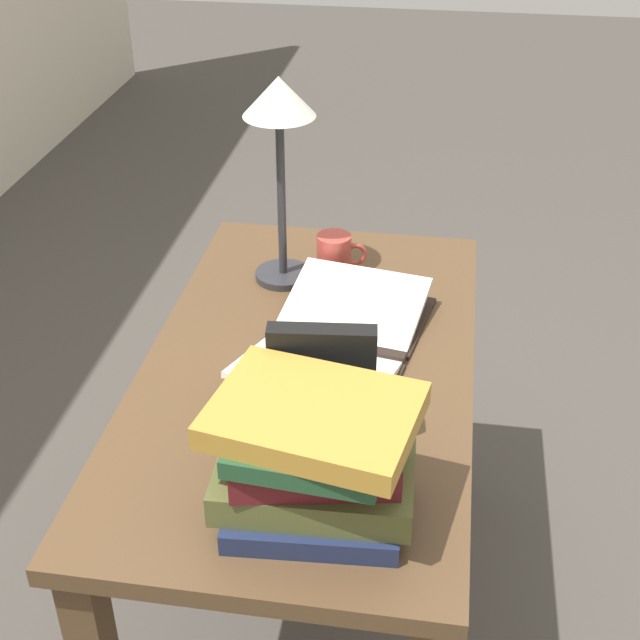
{
  "coord_description": "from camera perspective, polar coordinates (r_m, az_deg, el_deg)",
  "views": [
    {
      "loc": [
        -1.37,
        -0.24,
        1.71
      ],
      "look_at": [
        0.03,
        -0.02,
        0.81
      ],
      "focal_mm": 50.0,
      "sensor_mm": 36.0,
      "label": 1
    }
  ],
  "objects": [
    {
      "name": "coffee_mug",
      "position": [
        1.96,
        1.09,
        4.11
      ],
      "size": [
        0.08,
        0.11,
        0.1
      ],
      "rotation": [
        0.0,
        0.0,
        5.03
      ],
      "color": "#B74238",
      "rests_on": "reading_desk"
    },
    {
      "name": "open_book",
      "position": [
        1.72,
        1.0,
        -1.39
      ],
      "size": [
        0.53,
        0.37,
        0.07
      ],
      "rotation": [
        0.0,
        0.0,
        -0.18
      ],
      "color": "black",
      "rests_on": "reading_desk"
    },
    {
      "name": "reading_lamp",
      "position": [
        1.83,
        -2.6,
        12.38
      ],
      "size": [
        0.15,
        0.15,
        0.45
      ],
      "color": "#2D2D33",
      "rests_on": "reading_desk"
    },
    {
      "name": "book_stack_tall",
      "position": [
        1.32,
        -0.37,
        -8.94
      ],
      "size": [
        0.26,
        0.32,
        0.21
      ],
      "color": "#1E284C",
      "rests_on": "reading_desk"
    },
    {
      "name": "book_standing_upright",
      "position": [
        1.44,
        0.11,
        -4.49
      ],
      "size": [
        0.05,
        0.17,
        0.24
      ],
      "rotation": [
        0.0,
        0.0,
        0.1
      ],
      "color": "black",
      "rests_on": "reading_desk"
    },
    {
      "name": "reading_desk",
      "position": [
        1.77,
        -0.73,
        -6.02
      ],
      "size": [
        1.13,
        0.63,
        0.73
      ],
      "color": "brown",
      "rests_on": "ground_plane"
    },
    {
      "name": "ground_plane",
      "position": [
        2.21,
        -0.62,
        -18.54
      ],
      "size": [
        12.0,
        12.0,
        0.0
      ],
      "primitive_type": "plane",
      "color": "#47423D"
    }
  ]
}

